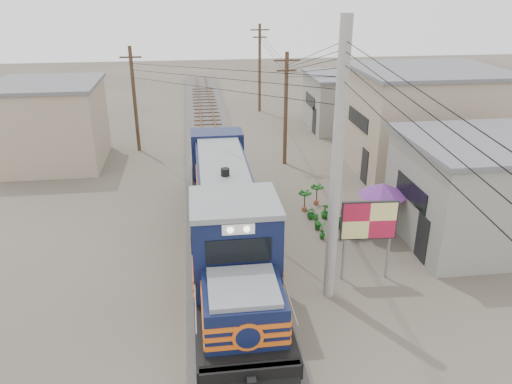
{
  "coord_description": "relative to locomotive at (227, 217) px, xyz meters",
  "views": [
    {
      "loc": [
        -1.24,
        -15.76,
        10.9
      ],
      "look_at": [
        1.41,
        4.47,
        2.2
      ],
      "focal_mm": 35.0,
      "sensor_mm": 36.0,
      "label": 1
    }
  ],
  "objects": [
    {
      "name": "wooden_pole_far",
      "position": [
        4.8,
        25.0,
        2.16
      ],
      "size": [
        1.6,
        0.24,
        7.5
      ],
      "color": "#4C3826",
      "rests_on": "ground"
    },
    {
      "name": "ground",
      "position": [
        0.0,
        -3.0,
        -1.77
      ],
      "size": [
        120.0,
        120.0,
        0.0
      ],
      "primitive_type": "plane",
      "color": "#473F35",
      "rests_on": "ground"
    },
    {
      "name": "shophouse_left",
      "position": [
        -10.0,
        13.0,
        0.84
      ],
      "size": [
        6.3,
        6.3,
        5.2
      ],
      "color": "gray",
      "rests_on": "ground"
    },
    {
      "name": "utility_pole_main",
      "position": [
        3.5,
        -3.5,
        3.23
      ],
      "size": [
        0.4,
        0.4,
        10.0
      ],
      "color": "#9E9B93",
      "rests_on": "ground"
    },
    {
      "name": "market_umbrella",
      "position": [
        7.13,
        1.03,
        0.43
      ],
      "size": [
        2.83,
        2.83,
        2.5
      ],
      "rotation": [
        0.0,
        0.0,
        0.3
      ],
      "color": "black",
      "rests_on": "ground"
    },
    {
      "name": "shophouse_front",
      "position": [
        11.5,
        0.0,
        0.59
      ],
      "size": [
        7.35,
        6.3,
        4.7
      ],
      "color": "gray",
      "rests_on": "ground"
    },
    {
      "name": "billboard",
      "position": [
        5.18,
        -2.59,
        0.68
      ],
      "size": [
        2.16,
        0.26,
        3.33
      ],
      "rotation": [
        0.0,
        0.0,
        -0.06
      ],
      "color": "#99999E",
      "rests_on": "ground"
    },
    {
      "name": "wooden_pole_mid",
      "position": [
        4.5,
        11.0,
        1.91
      ],
      "size": [
        1.6,
        0.24,
        7.0
      ],
      "color": "#4C3826",
      "rests_on": "ground"
    },
    {
      "name": "vendor",
      "position": [
        7.55,
        2.5,
        -0.88
      ],
      "size": [
        0.68,
        0.47,
        1.78
      ],
      "primitive_type": "imported",
      "rotation": [
        0.0,
        0.0,
        3.21
      ],
      "color": "black",
      "rests_on": "ground"
    },
    {
      "name": "power_lines",
      "position": [
        -0.14,
        5.5,
        5.8
      ],
      "size": [
        9.65,
        19.0,
        3.3
      ],
      "color": "black",
      "rests_on": "ground"
    },
    {
      "name": "shophouse_back",
      "position": [
        11.0,
        19.0,
        0.34
      ],
      "size": [
        6.3,
        6.3,
        4.2
      ],
      "color": "gray",
      "rests_on": "ground"
    },
    {
      "name": "track",
      "position": [
        0.0,
        7.0,
        -1.51
      ],
      "size": [
        1.15,
        70.0,
        0.12
      ],
      "color": "#51331E",
      "rests_on": "ground"
    },
    {
      "name": "wooden_pole_left",
      "position": [
        -5.0,
        15.0,
        1.91
      ],
      "size": [
        1.6,
        0.24,
        7.0
      ],
      "color": "#4C3826",
      "rests_on": "ground"
    },
    {
      "name": "plant_nursery",
      "position": [
        5.51,
        1.52,
        -1.29
      ],
      "size": [
        3.41,
        3.15,
        1.08
      ],
      "color": "#175318",
      "rests_on": "ground"
    },
    {
      "name": "locomotive",
      "position": [
        0.0,
        0.0,
        0.0
      ],
      "size": [
        3.01,
        16.41,
        4.07
      ],
      "color": "black",
      "rests_on": "ground"
    },
    {
      "name": "ballast",
      "position": [
        0.0,
        7.0,
        -1.69
      ],
      "size": [
        3.6,
        70.0,
        0.16
      ],
      "primitive_type": "cube",
      "color": "#595651",
      "rests_on": "ground"
    },
    {
      "name": "shophouse_mid",
      "position": [
        12.5,
        9.0,
        1.34
      ],
      "size": [
        8.4,
        7.35,
        6.2
      ],
      "color": "gray",
      "rests_on": "ground"
    }
  ]
}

